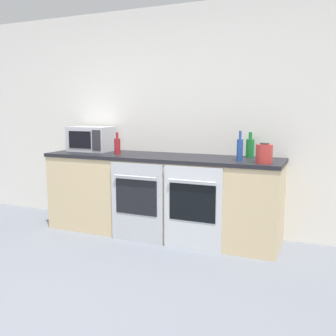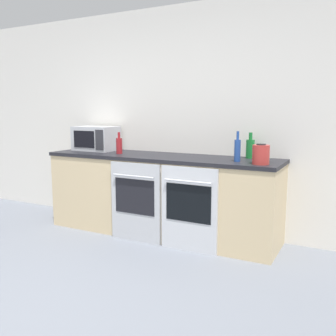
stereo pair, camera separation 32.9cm
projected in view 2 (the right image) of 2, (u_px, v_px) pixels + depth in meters
ground_plane at (16, 320)px, 2.54m from camera, size 16.00×16.00×0.00m
wall_back at (175, 120)px, 4.45m from camera, size 10.00×0.06×2.60m
counter_back at (160, 195)px, 4.27m from camera, size 2.70×0.68×0.91m
oven_left at (135, 202)px, 4.03m from camera, size 0.61×0.06×0.86m
oven_right at (189, 209)px, 3.74m from camera, size 0.61×0.06×0.86m
microwave at (96, 138)px, 4.71m from camera, size 0.52×0.35×0.30m
bottle_green at (250, 148)px, 3.94m from camera, size 0.09×0.09×0.27m
bottle_blue at (237, 150)px, 3.68m from camera, size 0.06×0.06×0.30m
bottle_red at (119, 145)px, 4.36m from camera, size 0.07×0.07×0.25m
kettle at (261, 154)px, 3.50m from camera, size 0.16×0.16×0.19m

